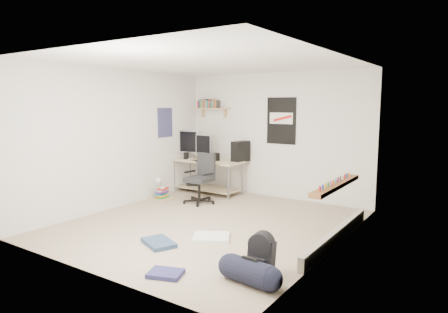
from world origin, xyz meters
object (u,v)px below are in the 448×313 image
Objects in this scene: office_chair at (199,178)px; desk at (208,176)px; book_stack at (162,191)px; duffel_bag at (249,271)px; backpack at (261,257)px.

desk is at bearing 121.32° from office_chair.
office_chair is at bearing 10.08° from book_stack.
duffel_bag is (2.92, -3.25, -0.22)m from desk.
office_chair is 1.81× the size of duffel_bag.
office_chair is 3.56m from duffel_bag.
desk reaches higher than book_stack.
desk is 1.60× the size of office_chair.
book_stack is at bearing -164.18° from office_chair.
desk is 4.10× the size of backpack.
duffel_bag reaches higher than backpack.
duffel_bag is (0.01, -0.28, -0.06)m from backpack.
backpack is 0.93× the size of book_stack.
book_stack is (-3.36, 2.32, 0.01)m from duffel_bag.
backpack is (2.91, -2.97, -0.16)m from desk.
desk is 4.17m from backpack.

